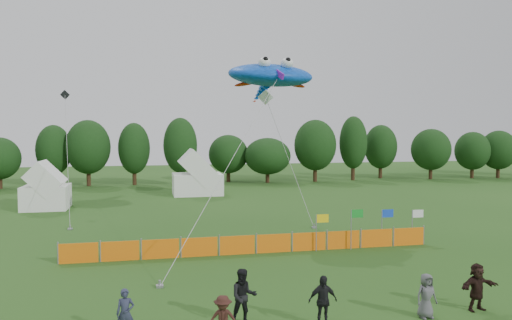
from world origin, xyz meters
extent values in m
plane|color=#234C16|center=(0.00, 0.00, 0.00)|extent=(160.00, 160.00, 0.00)
cylinder|color=#382314|center=(-21.24, 44.50, 0.96)|extent=(0.50, 0.50, 1.91)
cylinder|color=#382314|center=(-15.73, 46.21, 1.19)|extent=(0.50, 0.50, 2.38)
ellipsoid|color=black|center=(-15.73, 46.21, 4.30)|extent=(4.09, 4.09, 5.35)
cylinder|color=#382314|center=(-11.75, 45.39, 1.29)|extent=(0.50, 0.50, 2.57)
ellipsoid|color=black|center=(-11.75, 45.39, 4.64)|extent=(5.20, 5.20, 5.79)
cylinder|color=#382314|center=(-6.44, 45.32, 1.23)|extent=(0.50, 0.50, 2.46)
ellipsoid|color=black|center=(-6.44, 45.32, 4.45)|extent=(3.78, 3.78, 5.55)
cylinder|color=#382314|center=(-0.99, 43.92, 1.33)|extent=(0.50, 0.50, 2.66)
ellipsoid|color=black|center=(-0.99, 43.92, 4.81)|extent=(4.05, 4.05, 5.99)
cylinder|color=#382314|center=(5.28, 46.53, 0.99)|extent=(0.50, 0.50, 1.98)
ellipsoid|color=black|center=(5.28, 46.53, 3.58)|extent=(5.06, 5.06, 4.46)
cylinder|color=#382314|center=(9.99, 44.56, 0.93)|extent=(0.50, 0.50, 1.86)
ellipsoid|color=black|center=(9.99, 44.56, 3.35)|extent=(5.86, 5.86, 4.18)
cylinder|color=#382314|center=(16.28, 44.38, 1.31)|extent=(0.50, 0.50, 2.62)
ellipsoid|color=black|center=(16.28, 44.38, 4.73)|extent=(5.41, 5.41, 5.89)
cylinder|color=#382314|center=(21.78, 44.99, 1.39)|extent=(0.50, 0.50, 2.78)
ellipsoid|color=black|center=(21.78, 44.99, 5.02)|extent=(3.67, 3.67, 6.26)
cylinder|color=#382314|center=(26.67, 46.88, 1.21)|extent=(0.50, 0.50, 2.42)
ellipsoid|color=black|center=(26.67, 46.88, 4.36)|extent=(4.46, 4.46, 5.44)
cylinder|color=#382314|center=(32.69, 44.13, 1.12)|extent=(0.50, 0.50, 2.24)
ellipsoid|color=black|center=(32.69, 44.13, 4.04)|extent=(5.26, 5.26, 5.03)
cylinder|color=#382314|center=(39.09, 44.15, 1.05)|extent=(0.50, 0.50, 2.10)
ellipsoid|color=black|center=(39.09, 44.15, 3.80)|extent=(4.74, 4.74, 4.73)
cylinder|color=#382314|center=(42.84, 43.69, 1.08)|extent=(0.50, 0.50, 2.16)
ellipsoid|color=black|center=(42.84, 43.69, 3.91)|extent=(4.88, 4.88, 4.87)
cube|color=white|center=(-13.27, 27.81, 0.99)|extent=(3.60, 3.60, 1.98)
cube|color=white|center=(0.09, 34.47, 1.09)|extent=(4.94, 3.95, 2.17)
cube|color=orange|center=(-8.35, 9.08, 0.50)|extent=(1.90, 0.06, 1.00)
cube|color=orange|center=(-6.35, 9.08, 0.50)|extent=(1.90, 0.06, 1.00)
cube|color=orange|center=(-4.35, 9.08, 0.50)|extent=(1.90, 0.06, 1.00)
cube|color=orange|center=(-2.35, 9.08, 0.50)|extent=(1.90, 0.06, 1.00)
cube|color=orange|center=(-0.35, 9.08, 0.50)|extent=(1.90, 0.06, 1.00)
cube|color=orange|center=(1.65, 9.08, 0.50)|extent=(1.90, 0.06, 1.00)
cube|color=orange|center=(3.65, 9.08, 0.50)|extent=(1.90, 0.06, 1.00)
cube|color=orange|center=(5.65, 9.08, 0.50)|extent=(1.90, 0.06, 1.00)
cube|color=orange|center=(7.65, 9.08, 0.50)|extent=(1.90, 0.06, 1.00)
cube|color=orange|center=(9.65, 9.08, 0.50)|extent=(1.90, 0.06, 1.00)
cylinder|color=gray|center=(4.00, 8.88, 1.00)|extent=(0.06, 0.06, 2.01)
cube|color=yellow|center=(4.35, 8.88, 1.78)|extent=(0.70, 0.02, 0.45)
cylinder|color=gray|center=(6.00, 8.82, 1.11)|extent=(0.06, 0.06, 2.22)
cube|color=#148C26|center=(6.35, 8.82, 1.99)|extent=(0.70, 0.02, 0.45)
cylinder|color=gray|center=(8.00, 9.15, 1.05)|extent=(0.06, 0.06, 2.10)
cube|color=blue|center=(8.35, 9.15, 1.88)|extent=(0.70, 0.02, 0.45)
cylinder|color=gray|center=(10.00, 9.33, 0.99)|extent=(0.06, 0.06, 1.99)
cube|color=white|center=(10.35, 9.33, 1.76)|extent=(0.70, 0.02, 0.45)
imported|color=#2A2D46|center=(-5.71, -0.62, 0.78)|extent=(0.59, 0.40, 1.56)
imported|color=black|center=(-1.83, -0.35, 0.95)|extent=(0.94, 0.75, 1.89)
imported|color=#371B16|center=(-2.76, -1.83, 0.77)|extent=(1.11, 0.82, 1.54)
imported|color=black|center=(0.73, -1.09, 0.86)|extent=(1.02, 0.45, 1.72)
imported|color=#535358|center=(4.53, -1.18, 0.79)|extent=(0.79, 0.54, 1.57)
imported|color=black|center=(6.74, -0.93, 0.87)|extent=(1.66, 0.72, 1.74)
ellipsoid|color=blue|center=(3.07, 15.39, 10.21)|extent=(6.73, 5.70, 2.05)
sphere|color=white|center=(2.34, 14.12, 10.84)|extent=(0.82, 0.82, 0.82)
sphere|color=white|center=(3.80, 14.12, 10.84)|extent=(0.82, 0.82, 0.82)
ellipsoid|color=red|center=(1.51, 15.59, 9.67)|extent=(1.72, 0.75, 0.27)
ellipsoid|color=red|center=(4.63, 15.59, 9.67)|extent=(1.72, 0.75, 0.27)
cube|color=purple|center=(3.07, 13.15, 10.01)|extent=(0.37, 0.96, 0.70)
cylinder|color=#A5A5A5|center=(-0.72, 8.88, 4.95)|extent=(7.62, 9.19, 9.93)
cube|color=gray|center=(-4.51, 4.30, 0.05)|extent=(0.30, 0.30, 0.10)
cube|color=white|center=(3.56, 18.86, 9.01)|extent=(1.13, 0.32, 1.13)
cylinder|color=#A5A5A5|center=(4.78, 16.93, 4.50)|extent=(2.48, 3.90, 9.02)
cube|color=gray|center=(6.00, 15.00, 0.05)|extent=(0.30, 0.30, 0.10)
cube|color=black|center=(-11.70, 28.50, 9.63)|extent=(0.83, 0.24, 0.83)
cylinder|color=#A5A5A5|center=(-10.85, 23.25, 4.81)|extent=(1.73, 10.53, 9.65)
cube|color=gray|center=(-10.00, 18.00, 0.05)|extent=(0.30, 0.30, 0.10)
camera|label=1|loc=(-4.99, -16.64, 6.56)|focal=35.00mm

